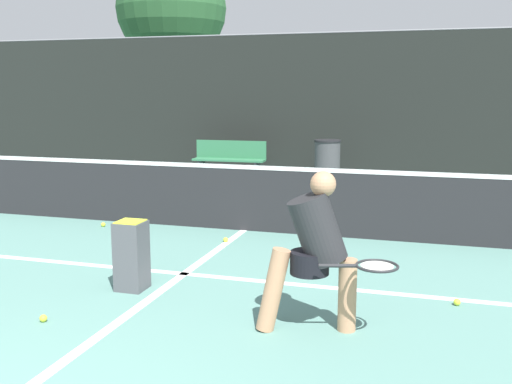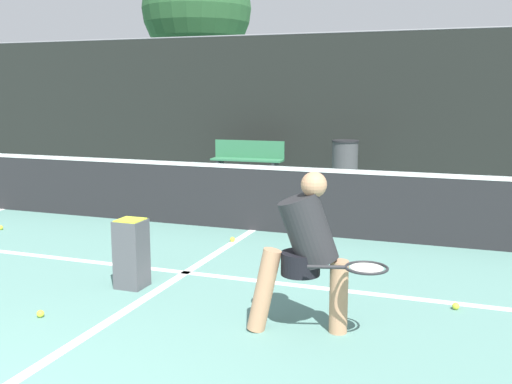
% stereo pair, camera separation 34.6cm
% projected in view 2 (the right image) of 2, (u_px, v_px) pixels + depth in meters
% --- Properties ---
extents(court_service_line, '(8.25, 0.10, 0.01)m').
position_uv_depth(court_service_line, '(186.00, 272.00, 6.62)').
color(court_service_line, white).
rests_on(court_service_line, ground).
extents(court_center_mark, '(0.10, 5.35, 0.01)m').
position_uv_depth(court_center_mark, '(163.00, 287.00, 6.14)').
color(court_center_mark, white).
rests_on(court_center_mark, ground).
extents(net, '(11.09, 0.09, 1.07)m').
position_uv_depth(net, '(253.00, 195.00, 8.53)').
color(net, slate).
rests_on(net, ground).
extents(fence_back, '(24.00, 0.06, 3.26)m').
position_uv_depth(fence_back, '(338.00, 106.00, 13.50)').
color(fence_back, black).
rests_on(fence_back, ground).
extents(player_practicing, '(1.22, 0.52, 1.36)m').
position_uv_depth(player_practicing, '(306.00, 248.00, 4.90)').
color(player_practicing, tan).
rests_on(player_practicing, ground).
extents(tennis_ball_scattered_0, '(0.07, 0.07, 0.07)m').
position_uv_depth(tennis_ball_scattered_0, '(40.00, 314.00, 5.33)').
color(tennis_ball_scattered_0, '#D1E033').
rests_on(tennis_ball_scattered_0, ground).
extents(tennis_ball_scattered_2, '(0.07, 0.07, 0.07)m').
position_uv_depth(tennis_ball_scattered_2, '(1.00, 228.00, 8.64)').
color(tennis_ball_scattered_2, '#D1E033').
rests_on(tennis_ball_scattered_2, ground).
extents(tennis_ball_scattered_7, '(0.07, 0.07, 0.07)m').
position_uv_depth(tennis_ball_scattered_7, '(115.00, 223.00, 8.95)').
color(tennis_ball_scattered_7, '#D1E033').
rests_on(tennis_ball_scattered_7, ground).
extents(tennis_ball_scattered_8, '(0.07, 0.07, 0.07)m').
position_uv_depth(tennis_ball_scattered_8, '(456.00, 306.00, 5.52)').
color(tennis_ball_scattered_8, '#D1E033').
rests_on(tennis_ball_scattered_8, ground).
extents(tennis_ball_scattered_9, '(0.07, 0.07, 0.07)m').
position_uv_depth(tennis_ball_scattered_9, '(232.00, 239.00, 7.96)').
color(tennis_ball_scattered_9, '#D1E033').
rests_on(tennis_ball_scattered_9, ground).
extents(ball_hopper, '(0.28, 0.28, 0.71)m').
position_uv_depth(ball_hopper, '(131.00, 252.00, 6.09)').
color(ball_hopper, '#4C4C51').
rests_on(ball_hopper, ground).
extents(courtside_bench, '(1.65, 0.45, 0.86)m').
position_uv_depth(courtside_bench, '(248.00, 158.00, 13.47)').
color(courtside_bench, '#33724C').
rests_on(courtside_bench, ground).
extents(trash_bin, '(0.56, 0.56, 0.96)m').
position_uv_depth(trash_bin, '(345.00, 163.00, 12.50)').
color(trash_bin, '#3F3F42').
rests_on(trash_bin, ground).
extents(parked_car, '(1.63, 4.11, 1.30)m').
position_uv_depth(parked_car, '(306.00, 140.00, 17.35)').
color(parked_car, '#B7B7BC').
rests_on(parked_car, ground).
extents(tree_mid, '(3.76, 3.76, 6.61)m').
position_uv_depth(tree_mid, '(197.00, 9.00, 20.60)').
color(tree_mid, brown).
rests_on(tree_mid, ground).
extents(building_far, '(36.00, 2.40, 4.74)m').
position_uv_depth(building_far, '(416.00, 82.00, 30.92)').
color(building_far, '#B2ADA3').
rests_on(building_far, ground).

